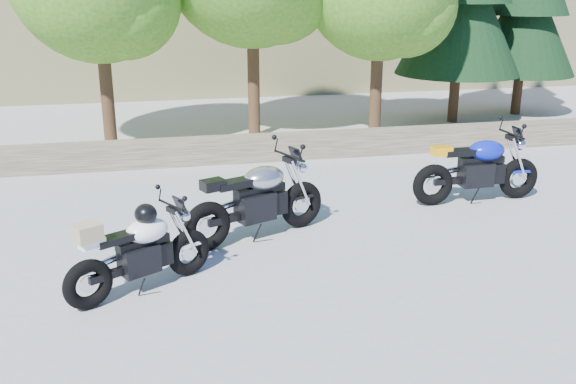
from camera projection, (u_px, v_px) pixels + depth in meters
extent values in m
plane|color=#949499|center=(289.00, 273.00, 8.13)|extent=(90.00, 90.00, 0.00)
cube|color=brown|center=(232.00, 149.00, 13.17)|extent=(22.00, 0.55, 0.50)
cylinder|color=#382314|center=(106.00, 80.00, 13.85)|extent=(0.28, 0.28, 3.02)
sphere|color=#396D18|center=(123.00, 2.00, 13.17)|extent=(2.38, 2.38, 2.38)
cylinder|color=#382314|center=(253.00, 65.00, 14.83)|extent=(0.28, 0.28, 3.36)
cylinder|color=#382314|center=(377.00, 75.00, 14.90)|extent=(0.28, 0.28, 2.91)
sphere|color=#396D18|center=(405.00, 6.00, 14.24)|extent=(2.29, 2.29, 2.29)
cylinder|color=#382314|center=(455.00, 81.00, 16.66)|extent=(0.26, 0.26, 2.16)
cone|color=black|center=(461.00, 9.00, 16.10)|extent=(3.17, 3.17, 3.24)
cylinder|color=#382314|center=(519.00, 79.00, 17.69)|extent=(0.26, 0.26, 1.92)
cone|color=black|center=(525.00, 20.00, 17.19)|extent=(2.82, 2.82, 2.88)
torus|color=black|center=(301.00, 204.00, 9.58)|extent=(0.72, 0.44, 0.71)
torus|color=black|center=(207.00, 226.00, 8.72)|extent=(0.72, 0.44, 0.71)
cylinder|color=silver|center=(301.00, 204.00, 9.58)|extent=(0.24, 0.13, 0.24)
cylinder|color=silver|center=(207.00, 226.00, 8.72)|extent=(0.24, 0.13, 0.24)
cube|color=black|center=(255.00, 206.00, 9.10)|extent=(0.62, 0.51, 0.40)
cube|color=black|center=(259.00, 189.00, 9.06)|extent=(0.78, 0.46, 0.11)
ellipsoid|color=#A9AAAE|center=(264.00, 178.00, 9.06)|extent=(0.75, 0.64, 0.34)
cube|color=black|center=(234.00, 184.00, 8.79)|extent=(0.60, 0.44, 0.10)
cube|color=black|center=(213.00, 185.00, 8.60)|extent=(0.37, 0.32, 0.14)
cylinder|color=black|center=(289.00, 156.00, 9.22)|extent=(0.31, 0.68, 0.04)
sphere|color=silver|center=(299.00, 167.00, 9.37)|extent=(0.20, 0.20, 0.20)
torus|color=black|center=(189.00, 253.00, 8.01)|extent=(0.59, 0.42, 0.59)
torus|color=black|center=(88.00, 284.00, 7.17)|extent=(0.59, 0.42, 0.59)
cylinder|color=silver|center=(189.00, 253.00, 8.01)|extent=(0.20, 0.13, 0.20)
cylinder|color=silver|center=(88.00, 284.00, 7.17)|extent=(0.20, 0.13, 0.20)
cube|color=black|center=(139.00, 259.00, 7.54)|extent=(0.52, 0.46, 0.33)
cube|color=black|center=(143.00, 242.00, 7.52)|extent=(0.64, 0.45, 0.09)
ellipsoid|color=white|center=(147.00, 230.00, 7.52)|extent=(0.64, 0.58, 0.28)
cube|color=black|center=(115.00, 239.00, 7.26)|extent=(0.50, 0.41, 0.08)
cube|color=white|center=(92.00, 242.00, 7.08)|extent=(0.32, 0.29, 0.12)
cylinder|color=black|center=(173.00, 206.00, 7.69)|extent=(0.33, 0.55, 0.03)
sphere|color=silver|center=(184.00, 216.00, 7.83)|extent=(0.17, 0.17, 0.17)
ellipsoid|color=black|center=(146.00, 214.00, 7.46)|extent=(0.36, 0.37, 0.25)
cube|color=#A0885D|center=(87.00, 232.00, 7.01)|extent=(0.36, 0.35, 0.19)
torus|color=black|center=(518.00, 178.00, 10.87)|extent=(0.70, 0.19, 0.70)
torus|color=black|center=(433.00, 185.00, 10.51)|extent=(0.70, 0.19, 0.70)
cylinder|color=silver|center=(518.00, 178.00, 10.87)|extent=(0.24, 0.05, 0.24)
cylinder|color=silver|center=(433.00, 185.00, 10.51)|extent=(0.24, 0.05, 0.24)
cube|color=black|center=(476.00, 174.00, 10.64)|extent=(0.53, 0.34, 0.39)
cube|color=black|center=(481.00, 160.00, 10.59)|extent=(0.77, 0.19, 0.11)
ellipsoid|color=#0B1BAE|center=(486.00, 151.00, 10.56)|extent=(0.64, 0.44, 0.33)
cube|color=black|center=(460.00, 152.00, 10.45)|extent=(0.55, 0.25, 0.10)
cube|color=#F1A00C|center=(441.00, 151.00, 10.36)|extent=(0.31, 0.23, 0.14)
cylinder|color=black|center=(512.00, 134.00, 10.57)|extent=(0.05, 0.72, 0.04)
sphere|color=silver|center=(520.00, 145.00, 10.67)|extent=(0.20, 0.20, 0.20)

